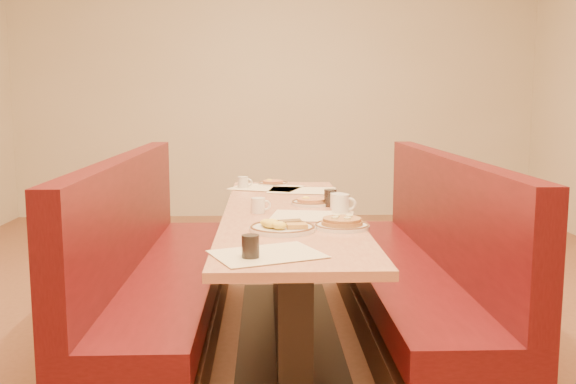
{
  "coord_description": "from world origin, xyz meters",
  "views": [
    {
      "loc": [
        -0.13,
        -3.45,
        1.36
      ],
      "look_at": [
        0.0,
        0.05,
        0.85
      ],
      "focal_mm": 40.0,
      "sensor_mm": 36.0,
      "label": 1
    }
  ],
  "objects_px": {
    "eggs_plate": "(282,227)",
    "coffee_mug_c": "(338,200)",
    "booth_left": "(156,281)",
    "soda_tumbler_near": "(250,247)",
    "coffee_mug_b": "(259,205)",
    "diner_table": "(288,278)",
    "coffee_mug_a": "(341,203)",
    "coffee_mug_d": "(243,182)",
    "pancake_plate": "(342,224)",
    "soda_tumbler_mid": "(330,198)",
    "booth_right": "(419,279)"
  },
  "relations": [
    {
      "from": "pancake_plate",
      "to": "coffee_mug_b",
      "type": "distance_m",
      "value": 0.59
    },
    {
      "from": "booth_left",
      "to": "soda_tumbler_near",
      "type": "height_order",
      "value": "booth_left"
    },
    {
      "from": "pancake_plate",
      "to": "soda_tumbler_near",
      "type": "height_order",
      "value": "soda_tumbler_near"
    },
    {
      "from": "coffee_mug_d",
      "to": "eggs_plate",
      "type": "bearing_deg",
      "value": -74.73
    },
    {
      "from": "booth_left",
      "to": "pancake_plate",
      "type": "relative_size",
      "value": 9.5
    },
    {
      "from": "booth_left",
      "to": "diner_table",
      "type": "bearing_deg",
      "value": 0.0
    },
    {
      "from": "soda_tumbler_near",
      "to": "soda_tumbler_mid",
      "type": "height_order",
      "value": "soda_tumbler_mid"
    },
    {
      "from": "eggs_plate",
      "to": "soda_tumbler_near",
      "type": "height_order",
      "value": "soda_tumbler_near"
    },
    {
      "from": "pancake_plate",
      "to": "soda_tumbler_near",
      "type": "bearing_deg",
      "value": -126.05
    },
    {
      "from": "soda_tumbler_mid",
      "to": "coffee_mug_d",
      "type": "bearing_deg",
      "value": 123.56
    },
    {
      "from": "diner_table",
      "to": "coffee_mug_a",
      "type": "bearing_deg",
      "value": -11.45
    },
    {
      "from": "coffee_mug_b",
      "to": "booth_left",
      "type": "bearing_deg",
      "value": 168.82
    },
    {
      "from": "eggs_plate",
      "to": "coffee_mug_c",
      "type": "distance_m",
      "value": 0.72
    },
    {
      "from": "pancake_plate",
      "to": "coffee_mug_d",
      "type": "relative_size",
      "value": 2.52
    },
    {
      "from": "booth_left",
      "to": "coffee_mug_c",
      "type": "xyz_separation_m",
      "value": [
        1.02,
        0.1,
        0.43
      ]
    },
    {
      "from": "diner_table",
      "to": "soda_tumbler_near",
      "type": "distance_m",
      "value": 1.15
    },
    {
      "from": "pancake_plate",
      "to": "coffee_mug_b",
      "type": "bearing_deg",
      "value": 133.03
    },
    {
      "from": "eggs_plate",
      "to": "soda_tumbler_mid",
      "type": "height_order",
      "value": "soda_tumbler_mid"
    },
    {
      "from": "coffee_mug_b",
      "to": "booth_right",
      "type": "bearing_deg",
      "value": -3.85
    },
    {
      "from": "eggs_plate",
      "to": "coffee_mug_d",
      "type": "xyz_separation_m",
      "value": [
        -0.23,
        1.48,
        0.02
      ]
    },
    {
      "from": "eggs_plate",
      "to": "coffee_mug_b",
      "type": "distance_m",
      "value": 0.5
    },
    {
      "from": "booth_left",
      "to": "soda_tumbler_mid",
      "type": "relative_size",
      "value": 25.27
    },
    {
      "from": "pancake_plate",
      "to": "coffee_mug_d",
      "type": "bearing_deg",
      "value": 109.95
    },
    {
      "from": "pancake_plate",
      "to": "coffee_mug_c",
      "type": "bearing_deg",
      "value": 85.51
    },
    {
      "from": "pancake_plate",
      "to": "coffee_mug_d",
      "type": "xyz_separation_m",
      "value": [
        -0.52,
        1.42,
        0.02
      ]
    },
    {
      "from": "coffee_mug_c",
      "to": "eggs_plate",
      "type": "bearing_deg",
      "value": -116.34
    },
    {
      "from": "coffee_mug_c",
      "to": "coffee_mug_d",
      "type": "bearing_deg",
      "value": 125.01
    },
    {
      "from": "eggs_plate",
      "to": "coffee_mug_d",
      "type": "relative_size",
      "value": 2.97
    },
    {
      "from": "eggs_plate",
      "to": "soda_tumbler_near",
      "type": "distance_m",
      "value": 0.54
    },
    {
      "from": "booth_right",
      "to": "coffee_mug_a",
      "type": "bearing_deg",
      "value": -172.69
    },
    {
      "from": "booth_left",
      "to": "coffee_mug_a",
      "type": "bearing_deg",
      "value": -3.24
    },
    {
      "from": "coffee_mug_b",
      "to": "soda_tumbler_mid",
      "type": "height_order",
      "value": "soda_tumbler_mid"
    },
    {
      "from": "booth_left",
      "to": "soda_tumbler_mid",
      "type": "bearing_deg",
      "value": 9.18
    },
    {
      "from": "booth_right",
      "to": "coffee_mug_d",
      "type": "distance_m",
      "value": 1.45
    },
    {
      "from": "pancake_plate",
      "to": "coffee_mug_b",
      "type": "relative_size",
      "value": 2.42
    },
    {
      "from": "diner_table",
      "to": "soda_tumbler_near",
      "type": "relative_size",
      "value": 26.56
    },
    {
      "from": "booth_right",
      "to": "eggs_plate",
      "type": "xyz_separation_m",
      "value": [
        -0.78,
        -0.53,
        0.41
      ]
    },
    {
      "from": "booth_left",
      "to": "eggs_plate",
      "type": "height_order",
      "value": "booth_left"
    },
    {
      "from": "booth_right",
      "to": "coffee_mug_b",
      "type": "bearing_deg",
      "value": -177.14
    },
    {
      "from": "coffee_mug_d",
      "to": "coffee_mug_c",
      "type": "bearing_deg",
      "value": -49.9
    },
    {
      "from": "booth_right",
      "to": "coffee_mug_c",
      "type": "bearing_deg",
      "value": 167.11
    },
    {
      "from": "booth_right",
      "to": "pancake_plate",
      "type": "relative_size",
      "value": 9.5
    },
    {
      "from": "booth_left",
      "to": "coffee_mug_d",
      "type": "height_order",
      "value": "booth_left"
    },
    {
      "from": "diner_table",
      "to": "coffee_mug_d",
      "type": "bearing_deg",
      "value": 106.3
    },
    {
      "from": "booth_left",
      "to": "coffee_mug_d",
      "type": "relative_size",
      "value": 23.97
    },
    {
      "from": "coffee_mug_b",
      "to": "coffee_mug_d",
      "type": "bearing_deg",
      "value": 89.94
    },
    {
      "from": "diner_table",
      "to": "coffee_mug_a",
      "type": "xyz_separation_m",
      "value": [
        0.28,
        -0.06,
        0.43
      ]
    },
    {
      "from": "booth_right",
      "to": "coffee_mug_b",
      "type": "height_order",
      "value": "booth_right"
    },
    {
      "from": "eggs_plate",
      "to": "coffee_mug_a",
      "type": "distance_m",
      "value": 0.58
    },
    {
      "from": "booth_right",
      "to": "soda_tumbler_mid",
      "type": "relative_size",
      "value": 25.27
    }
  ]
}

